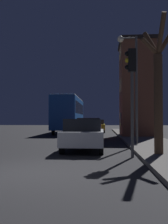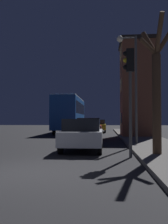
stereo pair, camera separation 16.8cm
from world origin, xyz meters
The scene contains 9 objects.
ground_plane centered at (0.00, 0.00, 0.00)m, with size 120.00×120.00×0.00m, color black.
brick_building centered at (5.20, 15.02, 4.23)m, with size 3.02×3.77×8.12m.
streetlamp centered at (3.90, 7.60, 4.14)m, with size 1.15×0.36×6.17m.
traffic_light centered at (3.35, 3.14, 3.07)m, with size 0.43×0.24×4.28m.
bare_tree centered at (4.43, 3.22, 2.74)m, with size 1.66×1.53×5.29m.
bus centered at (-1.47, 20.64, 2.30)m, with size 2.44×9.92×3.89m.
car_near_lane centered at (1.33, 5.04, 0.79)m, with size 1.86×3.82×1.51m.
car_mid_lane centered at (1.22, 12.17, 0.83)m, with size 1.81×4.70×1.60m.
car_far_lane centered at (1.57, 22.66, 0.79)m, with size 1.90×4.58×1.48m.
Camera 2 is at (2.37, -6.75, 1.48)m, focal length 40.00 mm.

